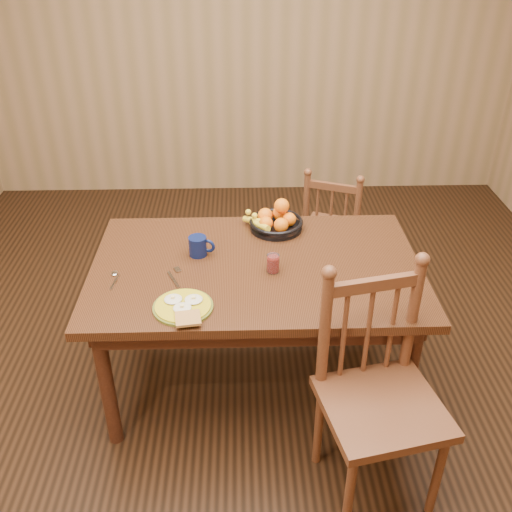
{
  "coord_description": "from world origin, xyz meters",
  "views": [
    {
      "loc": [
        -0.07,
        -2.34,
        2.25
      ],
      "look_at": [
        0.0,
        0.0,
        0.8
      ],
      "focal_mm": 40.0,
      "sensor_mm": 36.0,
      "label": 1
    }
  ],
  "objects_px": {
    "dining_table": "(256,279)",
    "chair_far": "(333,231)",
    "fruit_bowl": "(275,221)",
    "chair_near": "(378,396)",
    "breakfast_plate": "(183,307)",
    "coffee_mug": "(199,246)"
  },
  "relations": [
    {
      "from": "dining_table",
      "to": "coffee_mug",
      "type": "distance_m",
      "value": 0.33
    },
    {
      "from": "chair_far",
      "to": "fruit_bowl",
      "type": "distance_m",
      "value": 0.79
    },
    {
      "from": "dining_table",
      "to": "fruit_bowl",
      "type": "distance_m",
      "value": 0.4
    },
    {
      "from": "breakfast_plate",
      "to": "fruit_bowl",
      "type": "distance_m",
      "value": 0.83
    },
    {
      "from": "dining_table",
      "to": "chair_near",
      "type": "bearing_deg",
      "value": -53.1
    },
    {
      "from": "chair_near",
      "to": "coffee_mug",
      "type": "bearing_deg",
      "value": 123.48
    },
    {
      "from": "chair_near",
      "to": "breakfast_plate",
      "type": "distance_m",
      "value": 0.9
    },
    {
      "from": "dining_table",
      "to": "chair_near",
      "type": "height_order",
      "value": "chair_near"
    },
    {
      "from": "breakfast_plate",
      "to": "chair_far",
      "type": "bearing_deg",
      "value": 55.66
    },
    {
      "from": "breakfast_plate",
      "to": "fruit_bowl",
      "type": "relative_size",
      "value": 0.91
    },
    {
      "from": "dining_table",
      "to": "fruit_bowl",
      "type": "height_order",
      "value": "fruit_bowl"
    },
    {
      "from": "chair_far",
      "to": "coffee_mug",
      "type": "distance_m",
      "value": 1.22
    },
    {
      "from": "chair_far",
      "to": "chair_near",
      "type": "bearing_deg",
      "value": 109.33
    },
    {
      "from": "chair_near",
      "to": "breakfast_plate",
      "type": "bearing_deg",
      "value": 147.3
    },
    {
      "from": "fruit_bowl",
      "to": "coffee_mug",
      "type": "bearing_deg",
      "value": -147.02
    },
    {
      "from": "chair_far",
      "to": "coffee_mug",
      "type": "xyz_separation_m",
      "value": [
        -0.82,
        -0.81,
        0.38
      ]
    },
    {
      "from": "breakfast_plate",
      "to": "fruit_bowl",
      "type": "bearing_deg",
      "value": 58.03
    },
    {
      "from": "dining_table",
      "to": "chair_far",
      "type": "xyz_separation_m",
      "value": [
        0.54,
        0.92,
        -0.24
      ]
    },
    {
      "from": "chair_near",
      "to": "fruit_bowl",
      "type": "height_order",
      "value": "chair_near"
    },
    {
      "from": "dining_table",
      "to": "breakfast_plate",
      "type": "distance_m",
      "value": 0.48
    },
    {
      "from": "dining_table",
      "to": "breakfast_plate",
      "type": "bearing_deg",
      "value": -133.25
    },
    {
      "from": "breakfast_plate",
      "to": "fruit_bowl",
      "type": "xyz_separation_m",
      "value": [
        0.44,
        0.71,
        0.03
      ]
    }
  ]
}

